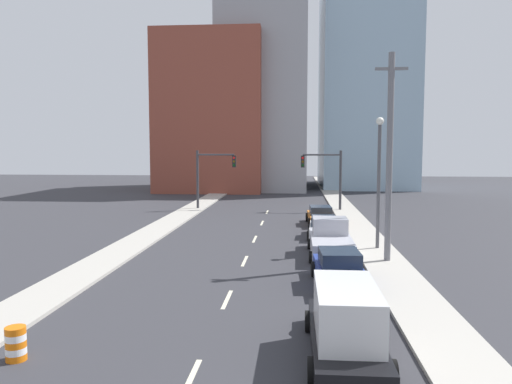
% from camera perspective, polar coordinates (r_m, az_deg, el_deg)
% --- Properties ---
extents(sidewalk_left, '(2.31, 95.10, 0.14)m').
position_cam_1_polar(sidewalk_left, '(53.20, -6.04, -1.21)').
color(sidewalk_left, '#ADA89E').
rests_on(sidewalk_left, ground).
extents(sidewalk_right, '(2.31, 95.10, 0.14)m').
position_cam_1_polar(sidewalk_right, '(52.48, 9.57, -1.34)').
color(sidewalk_right, '#ADA89E').
rests_on(sidewalk_right, ground).
extents(lane_stripe_at_8m, '(0.16, 2.40, 0.01)m').
position_cam_1_polar(lane_stripe_at_8m, '(13.65, -7.52, -20.49)').
color(lane_stripe_at_8m, beige).
rests_on(lane_stripe_at_8m, ground).
extents(lane_stripe_at_14m, '(0.16, 2.40, 0.01)m').
position_cam_1_polar(lane_stripe_at_14m, '(19.86, -3.32, -12.15)').
color(lane_stripe_at_14m, beige).
rests_on(lane_stripe_at_14m, ground).
extents(lane_stripe_at_21m, '(0.16, 2.40, 0.01)m').
position_cam_1_polar(lane_stripe_at_21m, '(26.19, -1.30, -7.89)').
color(lane_stripe_at_21m, beige).
rests_on(lane_stripe_at_21m, ground).
extents(lane_stripe_at_27m, '(0.16, 2.40, 0.01)m').
position_cam_1_polar(lane_stripe_at_27m, '(32.30, -0.15, -5.40)').
color(lane_stripe_at_27m, beige).
rests_on(lane_stripe_at_27m, ground).
extents(lane_stripe_at_34m, '(0.16, 2.40, 0.01)m').
position_cam_1_polar(lane_stripe_at_34m, '(39.10, 0.70, -3.56)').
color(lane_stripe_at_34m, beige).
rests_on(lane_stripe_at_34m, ground).
extents(lane_stripe_at_41m, '(0.16, 2.40, 0.01)m').
position_cam_1_polar(lane_stripe_at_41m, '(45.68, 1.28, -2.31)').
color(lane_stripe_at_41m, beige).
rests_on(lane_stripe_at_41m, ground).
extents(building_brick_left, '(14.00, 16.00, 20.91)m').
position_cam_1_polar(building_brick_left, '(70.94, -4.76, 8.77)').
color(building_brick_left, brown).
rests_on(building_brick_left, ground).
extents(building_office_center, '(12.00, 20.00, 28.80)m').
position_cam_1_polar(building_office_center, '(74.49, 1.01, 11.66)').
color(building_office_center, '#99999E').
rests_on(building_office_center, ground).
extents(building_glass_right, '(13.00, 20.00, 33.39)m').
position_cam_1_polar(building_glass_right, '(79.25, 12.28, 12.82)').
color(building_glass_right, '#99B7CC').
rests_on(building_glass_right, ground).
extents(traffic_signal_left, '(3.79, 0.35, 5.63)m').
position_cam_1_polar(traffic_signal_left, '(47.36, -5.39, 2.34)').
color(traffic_signal_left, '#38383D').
rests_on(traffic_signal_left, ground).
extents(traffic_signal_right, '(3.79, 0.35, 5.63)m').
position_cam_1_polar(traffic_signal_right, '(46.73, 8.29, 2.27)').
color(traffic_signal_right, '#38383D').
rests_on(traffic_signal_right, ground).
extents(utility_pole_right_mid, '(1.60, 0.32, 10.58)m').
position_cam_1_polar(utility_pole_right_mid, '(25.98, 15.01, 3.88)').
color(utility_pole_right_mid, slate).
rests_on(utility_pole_right_mid, ground).
extents(traffic_barrel, '(0.56, 0.56, 0.95)m').
position_cam_1_polar(traffic_barrel, '(15.88, -25.75, -15.34)').
color(traffic_barrel, orange).
rests_on(traffic_barrel, ground).
extents(street_lamp, '(0.44, 0.44, 7.59)m').
position_cam_1_polar(street_lamp, '(29.16, 13.87, 2.12)').
color(street_lamp, '#4C4C51').
rests_on(street_lamp, ground).
extents(box_truck_black, '(2.20, 5.72, 2.09)m').
position_cam_1_polar(box_truck_black, '(14.63, 10.22, -14.55)').
color(box_truck_black, black).
rests_on(box_truck_black, ground).
extents(sedan_blue, '(2.33, 4.71, 1.53)m').
position_cam_1_polar(sedan_blue, '(21.82, 9.49, -8.73)').
color(sedan_blue, navy).
rests_on(sedan_blue, ground).
extents(pickup_truck_silver, '(2.44, 5.72, 1.99)m').
position_cam_1_polar(pickup_truck_silver, '(27.68, 8.52, -5.54)').
color(pickup_truck_silver, '#B2B2BC').
rests_on(pickup_truck_silver, ground).
extents(sedan_white, '(2.20, 4.36, 1.39)m').
position_cam_1_polar(sedan_white, '(33.25, 7.68, -4.04)').
color(sedan_white, silver).
rests_on(sedan_white, ground).
extents(sedan_orange, '(2.22, 4.72, 1.41)m').
position_cam_1_polar(sedan_orange, '(38.58, 7.38, -2.74)').
color(sedan_orange, orange).
rests_on(sedan_orange, ground).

